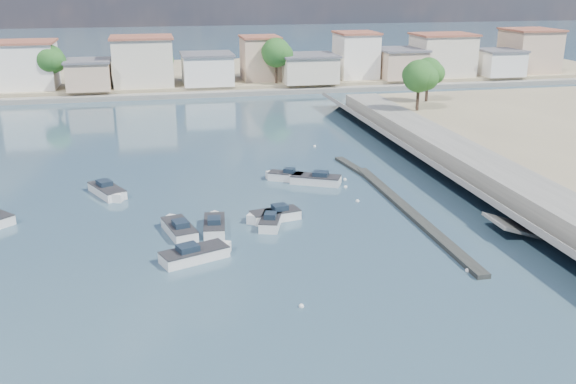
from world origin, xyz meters
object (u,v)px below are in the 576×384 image
at_px(motorboat_d, 273,216).
at_px(motorboat_f, 284,176).
at_px(motorboat_a, 214,225).
at_px(motorboat_e, 178,229).
at_px(motorboat_g, 108,192).
at_px(motorboat_b, 271,221).
at_px(motorboat_h, 198,254).
at_px(motorboat_c, 313,180).

height_order(motorboat_d, motorboat_f, same).
xyz_separation_m(motorboat_a, motorboat_d, (4.98, 1.09, -0.00)).
bearing_deg(motorboat_e, motorboat_g, 118.80).
bearing_deg(motorboat_b, motorboat_a, -179.68).
bearing_deg(motorboat_g, motorboat_a, -50.37).
xyz_separation_m(motorboat_d, motorboat_e, (-7.86, -1.23, 0.00)).
bearing_deg(motorboat_e, motorboat_a, 2.63).
distance_m(motorboat_d, motorboat_h, 9.40).
distance_m(motorboat_d, motorboat_f, 11.22).
relative_size(motorboat_b, motorboat_f, 1.12).
bearing_deg(motorboat_h, motorboat_b, 40.37).
relative_size(motorboat_d, motorboat_f, 1.25).
bearing_deg(motorboat_d, motorboat_g, 145.35).
xyz_separation_m(motorboat_f, motorboat_h, (-10.00, -17.28, 0.00)).
distance_m(motorboat_a, motorboat_h, 5.73).
relative_size(motorboat_c, motorboat_h, 0.98).
relative_size(motorboat_c, motorboat_g, 0.99).
distance_m(motorboat_a, motorboat_e, 2.88).
bearing_deg(motorboat_a, motorboat_h, -108.05).
height_order(motorboat_a, motorboat_d, same).
relative_size(motorboat_f, motorboat_g, 0.71).
xyz_separation_m(motorboat_a, motorboat_e, (-2.88, -0.13, -0.00)).
bearing_deg(motorboat_b, motorboat_h, -139.63).
distance_m(motorboat_e, motorboat_g, 12.25).
height_order(motorboat_a, motorboat_f, same).
bearing_deg(motorboat_a, motorboat_c, 43.29).
height_order(motorboat_c, motorboat_d, same).
distance_m(motorboat_b, motorboat_d, 1.11).
xyz_separation_m(motorboat_d, motorboat_f, (3.24, 10.74, 0.00)).
height_order(motorboat_a, motorboat_b, same).
bearing_deg(motorboat_f, motorboat_d, -106.80).
height_order(motorboat_b, motorboat_f, same).
bearing_deg(motorboat_d, motorboat_b, -106.68).
xyz_separation_m(motorboat_b, motorboat_e, (-7.54, -0.16, 0.00)).
bearing_deg(motorboat_d, motorboat_e, -171.13).
relative_size(motorboat_d, motorboat_e, 0.92).
xyz_separation_m(motorboat_a, motorboat_f, (8.22, 11.83, -0.00)).
distance_m(motorboat_b, motorboat_e, 7.54).
relative_size(motorboat_e, motorboat_g, 0.96).
relative_size(motorboat_b, motorboat_h, 0.78).
bearing_deg(motorboat_b, motorboat_d, 73.32).
xyz_separation_m(motorboat_a, motorboat_c, (10.79, 10.16, 0.00)).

